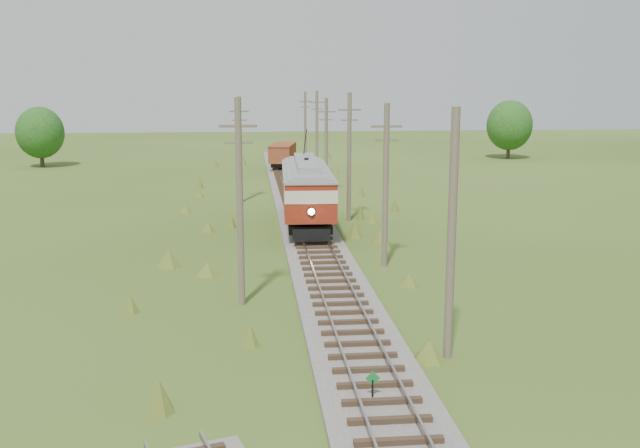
{
  "coord_description": "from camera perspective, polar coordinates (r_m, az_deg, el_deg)",
  "views": [
    {
      "loc": [
        -3.76,
        -18.33,
        9.5
      ],
      "look_at": [
        0.0,
        19.47,
        2.07
      ],
      "focal_mm": 40.0,
      "sensor_mm": 36.0,
      "label": 1
    }
  ],
  "objects": [
    {
      "name": "streetcar",
      "position": [
        47.56,
        -1.09,
        2.98
      ],
      "size": [
        3.63,
        13.53,
        6.15
      ],
      "rotation": [
        0.0,
        0.0,
        -0.04
      ],
      "color": "black",
      "rests_on": "ground"
    },
    {
      "name": "utility_pole_r_2",
      "position": [
        37.35,
        5.28,
        3.21
      ],
      "size": [
        1.6,
        0.3,
        8.6
      ],
      "color": "brown",
      "rests_on": "ground"
    },
    {
      "name": "switch_marker",
      "position": [
        22.01,
        4.23,
        -12.73
      ],
      "size": [
        0.45,
        0.06,
        1.08
      ],
      "color": "black",
      "rests_on": "ground"
    },
    {
      "name": "utility_pole_r_6",
      "position": [
        88.74,
        -1.19,
        7.83
      ],
      "size": [
        1.6,
        0.3,
        8.7
      ],
      "color": "brown",
      "rests_on": "ground"
    },
    {
      "name": "tree_mid_a",
      "position": [
        89.83,
        -21.49,
        6.82
      ],
      "size": [
        5.46,
        5.46,
        7.03
      ],
      "color": "#38281C",
      "rests_on": "ground"
    },
    {
      "name": "gravel_pile",
      "position": [
        71.65,
        0.02,
        3.95
      ],
      "size": [
        3.59,
        3.81,
        1.31
      ],
      "color": "gray",
      "rests_on": "ground"
    },
    {
      "name": "railbed_main",
      "position": [
        53.28,
        -1.55,
        1.01
      ],
      "size": [
        3.6,
        96.0,
        0.57
      ],
      "color": "#605B54",
      "rests_on": "ground"
    },
    {
      "name": "utility_pole_r_1",
      "position": [
        24.84,
        10.48,
        -0.97
      ],
      "size": [
        0.3,
        0.3,
        8.8
      ],
      "color": "brown",
      "rests_on": "ground"
    },
    {
      "name": "utility_pole_r_4",
      "position": [
        62.91,
        0.51,
        6.35
      ],
      "size": [
        1.6,
        0.3,
        8.4
      ],
      "color": "brown",
      "rests_on": "ground"
    },
    {
      "name": "utility_pole_r_3",
      "position": [
        50.05,
        2.35,
        5.48
      ],
      "size": [
        1.6,
        0.3,
        9.0
      ],
      "color": "brown",
      "rests_on": "ground"
    },
    {
      "name": "utility_pole_l_a",
      "position": [
        30.72,
        -6.43,
        1.87
      ],
      "size": [
        1.6,
        0.3,
        9.0
      ],
      "color": "brown",
      "rests_on": "ground"
    },
    {
      "name": "tree_mid_b",
      "position": [
        96.57,
        14.92,
        7.64
      ],
      "size": [
        5.88,
        5.88,
        7.57
      ],
      "color": "#38281C",
      "rests_on": "ground"
    },
    {
      "name": "utility_pole_l_b",
      "position": [
        58.55,
        -6.42,
        6.03
      ],
      "size": [
        1.6,
        0.3,
        8.6
      ],
      "color": "brown",
      "rests_on": "ground"
    },
    {
      "name": "ground",
      "position": [
        20.98,
        5.49,
        -15.91
      ],
      "size": [
        260.0,
        260.0,
        0.0
      ],
      "primitive_type": "plane",
      "color": "#374F17",
      "rests_on": "ground"
    },
    {
      "name": "utility_pole_r_5",
      "position": [
        75.83,
        -0.26,
        7.35
      ],
      "size": [
        1.6,
        0.3,
        8.9
      ],
      "color": "brown",
      "rests_on": "ground"
    },
    {
      "name": "gondola",
      "position": [
        80.72,
        -3.0,
        5.63
      ],
      "size": [
        3.56,
        7.56,
        2.41
      ],
      "rotation": [
        0.0,
        0.0,
        -0.17
      ],
      "color": "black",
      "rests_on": "ground"
    }
  ]
}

